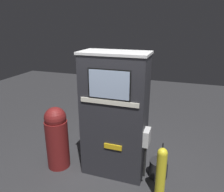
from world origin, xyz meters
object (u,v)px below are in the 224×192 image
Objects in this scene: trash_bin at (57,137)px; squeegee_bucket at (158,169)px; safety_bollard at (161,172)px; gas_pump at (115,116)px.

trash_bin is 1.68× the size of squeegee_bucket.
trash_bin reaches higher than squeegee_bucket.
safety_bollard is 1.89m from trash_bin.
gas_pump is 1.12m from safety_bollard.
safety_bollard is 0.55m from squeegee_bucket.
gas_pump is 2.51× the size of safety_bollard.
safety_bollard is 1.23× the size of squeegee_bucket.
safety_bollard is at bearing -24.51° from gas_pump.
safety_bollard is at bearing -80.43° from squeegee_bucket.
squeegee_bucket is at bearing 99.57° from safety_bollard.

